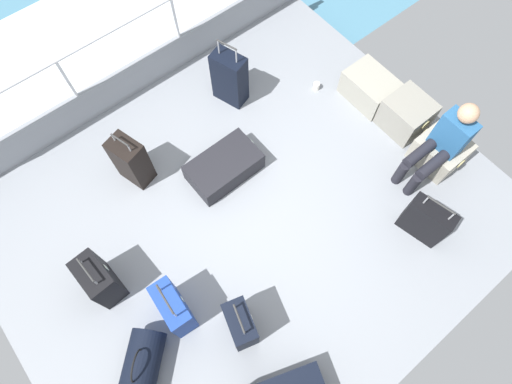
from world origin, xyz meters
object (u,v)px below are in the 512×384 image
at_px(suitcase_1, 224,167).
at_px(suitcase_7, 99,280).
at_px(cargo_crate_2, 440,151).
at_px(suitcase_5, 426,221).
at_px(suitcase_6, 230,78).
at_px(suitcase_3, 131,161).
at_px(cargo_crate_1, 406,115).
at_px(paper_cup, 316,86).
at_px(suitcase_0, 174,308).
at_px(duffel_bag, 142,366).
at_px(cargo_crate_0, 369,88).
at_px(passenger_seated, 443,143).
at_px(suitcase_2, 241,325).

relative_size(suitcase_1, suitcase_7, 1.25).
xyz_separation_m(cargo_crate_2, suitcase_5, (0.46, -0.81, 0.10)).
bearing_deg(suitcase_5, suitcase_6, -169.75).
height_order(suitcase_3, suitcase_5, suitcase_3).
distance_m(cargo_crate_1, paper_cup, 1.14).
xyz_separation_m(suitcase_0, duffel_bag, (0.22, -0.52, -0.10)).
distance_m(suitcase_0, suitcase_7, 0.78).
xyz_separation_m(cargo_crate_0, suitcase_5, (1.58, -0.82, 0.10)).
height_order(cargo_crate_2, suitcase_6, suitcase_6).
distance_m(cargo_crate_0, cargo_crate_1, 0.56).
bearing_deg(suitcase_0, passenger_seated, 82.03).
xyz_separation_m(suitcase_6, duffel_bag, (1.96, -2.53, -0.18)).
bearing_deg(suitcase_1, suitcase_3, -127.09).
relative_size(suitcase_1, suitcase_6, 0.91).
xyz_separation_m(cargo_crate_2, paper_cup, (-1.60, -0.39, -0.12)).
xyz_separation_m(suitcase_0, suitcase_5, (0.90, 2.48, 0.01)).
xyz_separation_m(suitcase_2, duffel_bag, (-0.29, -0.91, -0.10)).
bearing_deg(cargo_crate_2, passenger_seated, -90.00).
relative_size(suitcase_0, duffel_bag, 1.04).
xyz_separation_m(cargo_crate_0, paper_cup, (-0.48, -0.40, -0.13)).
height_order(cargo_crate_1, suitcase_7, suitcase_7).
distance_m(cargo_crate_2, duffel_bag, 3.82).
bearing_deg(cargo_crate_0, suitcase_3, -107.12).
bearing_deg(suitcase_5, suitcase_7, -118.48).
distance_m(suitcase_6, duffel_bag, 3.20).
relative_size(suitcase_3, suitcase_6, 0.85).
height_order(suitcase_5, duffel_bag, suitcase_5).
relative_size(cargo_crate_2, paper_cup, 5.33).
xyz_separation_m(cargo_crate_1, duffel_bag, (0.35, -3.86, -0.04)).
bearing_deg(cargo_crate_0, cargo_crate_1, 3.59).
xyz_separation_m(suitcase_2, suitcase_6, (-2.25, 1.61, 0.08)).
bearing_deg(suitcase_5, suitcase_0, -109.92).
bearing_deg(passenger_seated, cargo_crate_0, 170.57).
bearing_deg(paper_cup, cargo_crate_1, 22.77).
bearing_deg(suitcase_6, cargo_crate_0, 50.90).
bearing_deg(duffel_bag, cargo_crate_1, 95.22).
bearing_deg(paper_cup, cargo_crate_0, 39.65).
xyz_separation_m(suitcase_2, paper_cup, (-1.68, 2.51, -0.22)).
bearing_deg(cargo_crate_1, duffel_bag, -84.78).
bearing_deg(cargo_crate_1, suitcase_5, -39.86).
height_order(passenger_seated, suitcase_3, passenger_seated).
height_order(suitcase_2, suitcase_3, suitcase_3).
xyz_separation_m(suitcase_0, suitcase_7, (-0.67, -0.41, 0.01)).
bearing_deg(cargo_crate_0, suitcase_5, -27.49).
xyz_separation_m(cargo_crate_1, suitcase_3, (-1.41, -2.82, 0.12)).
xyz_separation_m(suitcase_7, duffel_bag, (0.89, -0.12, -0.10)).
distance_m(suitcase_5, suitcase_7, 3.28).
height_order(suitcase_3, suitcase_7, suitcase_3).
distance_m(cargo_crate_1, duffel_bag, 3.88).
height_order(cargo_crate_2, paper_cup, cargo_crate_2).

